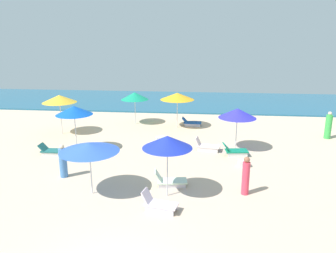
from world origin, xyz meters
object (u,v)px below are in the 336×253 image
at_px(lounge_chair_4_0, 206,146).
at_px(beachgoer_1, 63,162).
at_px(cooler_box_2, 161,140).
at_px(umbrella_7, 135,96).
at_px(umbrella_3, 89,147).
at_px(umbrella_1, 74,110).
at_px(umbrella_4, 237,113).
at_px(lounge_chair_6_1, 159,204).
at_px(beachgoer_0, 246,176).
at_px(umbrella_0, 177,96).
at_px(lounge_chair_0_0, 191,122).
at_px(lounge_chair_6_0, 169,180).
at_px(beachgoer_2, 328,126).
at_px(lounge_chair_4_1, 235,151).
at_px(cooler_box_0, 243,163).
at_px(umbrella_2, 59,99).
at_px(umbrella_6, 167,142).

xyz_separation_m(lounge_chair_4_0, beachgoer_1, (-6.56, -4.29, 0.45)).
bearing_deg(cooler_box_2, umbrella_7, 101.14).
relative_size(umbrella_3, cooler_box_2, 4.67).
height_order(umbrella_1, umbrella_4, umbrella_1).
xyz_separation_m(lounge_chair_6_1, beachgoer_0, (3.35, 1.68, 0.51)).
bearing_deg(lounge_chair_6_1, lounge_chair_4_0, -2.77).
relative_size(umbrella_0, lounge_chair_0_0, 1.77).
xyz_separation_m(lounge_chair_4_0, umbrella_7, (-5.14, 5.34, 1.80)).
xyz_separation_m(umbrella_4, beachgoer_1, (-8.21, -4.60, -1.41)).
height_order(umbrella_4, lounge_chair_6_0, umbrella_4).
bearing_deg(lounge_chair_6_0, umbrella_7, 10.77).
bearing_deg(beachgoer_2, umbrella_4, -27.79).
bearing_deg(lounge_chair_0_0, lounge_chair_6_1, 177.83).
relative_size(umbrella_4, lounge_chair_4_1, 1.71).
distance_m(lounge_chair_0_0, lounge_chair_6_1, 12.14).
bearing_deg(umbrella_3, lounge_chair_4_0, 50.74).
relative_size(lounge_chair_0_0, lounge_chair_4_0, 0.97).
xyz_separation_m(umbrella_7, beachgoer_2, (12.73, -2.29, -1.27)).
height_order(umbrella_0, umbrella_4, umbrella_0).
distance_m(lounge_chair_0_0, beachgoer_2, 8.93).
distance_m(umbrella_3, lounge_chair_6_0, 3.72).
bearing_deg(lounge_chair_4_0, cooler_box_0, -130.94).
bearing_deg(umbrella_1, umbrella_2, 124.37).
bearing_deg(lounge_chair_6_1, umbrella_7, 27.24).
bearing_deg(umbrella_7, umbrella_1, -108.19).
distance_m(umbrella_0, lounge_chair_0_0, 2.29).
height_order(umbrella_0, lounge_chair_4_1, umbrella_0).
bearing_deg(lounge_chair_0_0, umbrella_7, 89.88).
xyz_separation_m(beachgoer_0, beachgoer_1, (-8.08, 0.91, -0.06)).
bearing_deg(lounge_chair_6_1, umbrella_3, 81.47).
xyz_separation_m(lounge_chair_6_0, lounge_chair_6_1, (-0.19, -2.14, 0.03)).
bearing_deg(lounge_chair_6_0, beachgoer_1, 76.45).
height_order(umbrella_3, beachgoer_1, umbrella_3).
distance_m(beachgoer_1, cooler_box_0, 8.64).
bearing_deg(umbrella_3, lounge_chair_4_1, 39.23).
bearing_deg(umbrella_7, umbrella_4, -36.59).
bearing_deg(lounge_chair_6_0, lounge_chair_6_1, 166.49).
height_order(beachgoer_2, cooler_box_0, beachgoer_2).
bearing_deg(beachgoer_2, umbrella_6, -9.16).
bearing_deg(lounge_chair_6_1, umbrella_0, 13.03).
bearing_deg(lounge_chair_4_0, umbrella_7, 53.63).
relative_size(lounge_chair_6_0, cooler_box_0, 3.06).
height_order(lounge_chair_0_0, umbrella_3, umbrella_3).
relative_size(umbrella_1, beachgoer_2, 1.51).
bearing_deg(beachgoer_2, lounge_chair_4_1, -20.93).
height_order(umbrella_6, lounge_chair_6_0, umbrella_6).
distance_m(umbrella_3, umbrella_7, 11.14).
bearing_deg(lounge_chair_4_0, cooler_box_2, 78.27).
bearing_deg(umbrella_1, umbrella_3, -63.00).
xyz_separation_m(umbrella_0, cooler_box_0, (3.82, -6.85, -2.06)).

